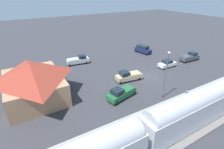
{
  "coord_description": "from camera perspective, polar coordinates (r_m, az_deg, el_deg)",
  "views": [
    {
      "loc": [
        -24.56,
        23.67,
        16.99
      ],
      "look_at": [
        3.31,
        7.2,
        1.0
      ],
      "focal_mm": 27.91,
      "sensor_mm": 36.0,
      "label": 1
    }
  ],
  "objects": [
    {
      "name": "pedestrian_on_platform",
      "position": [
        31.54,
        23.14,
        -5.95
      ],
      "size": [
        0.36,
        0.36,
        1.71
      ],
      "color": "#23284C",
      "rests_on": "platform"
    },
    {
      "name": "sedan_white",
      "position": [
        43.75,
        17.62,
        3.4
      ],
      "size": [
        1.9,
        4.53,
        1.74
      ],
      "color": "white",
      "rests_on": "ground"
    },
    {
      "name": "railway_track",
      "position": [
        30.94,
        29.58,
        -10.79
      ],
      "size": [
        4.8,
        70.0,
        0.3
      ],
      "color": "slate",
      "rests_on": "ground"
    },
    {
      "name": "platform",
      "position": [
        32.49,
        23.73,
        -7.45
      ],
      "size": [
        3.2,
        46.0,
        0.3
      ],
      "color": "#A8A399",
      "rests_on": "ground"
    },
    {
      "name": "pickup_silver",
      "position": [
        44.38,
        -10.98,
        4.71
      ],
      "size": [
        2.61,
        5.6,
        2.14
      ],
      "color": "silver",
      "rests_on": "ground"
    },
    {
      "name": "suv_navy",
      "position": [
        52.14,
        10.09,
        8.2
      ],
      "size": [
        5.18,
        3.08,
        2.22
      ],
      "color": "navy",
      "rests_on": "ground"
    },
    {
      "name": "pickup_green",
      "position": [
        29.8,
        3.02,
        -6.14
      ],
      "size": [
        3.1,
        5.7,
        2.14
      ],
      "color": "#236638",
      "rests_on": "ground"
    },
    {
      "name": "pickup_charcoal",
      "position": [
        49.95,
        24.16,
        5.3
      ],
      "size": [
        2.26,
        5.5,
        2.14
      ],
      "color": "#47494F",
      "rests_on": "ground"
    },
    {
      "name": "pickup_tan",
      "position": [
        35.64,
        5.41,
        -0.44
      ],
      "size": [
        2.59,
        5.6,
        2.14
      ],
      "color": "#C6B284",
      "rests_on": "ground"
    },
    {
      "name": "light_pole_near_platform",
      "position": [
        29.28,
        17.41,
        1.32
      ],
      "size": [
        0.44,
        0.44,
        8.4
      ],
      "color": "#515156",
      "rests_on": "ground"
    },
    {
      "name": "ground_plane",
      "position": [
        38.1,
        11.94,
        -0.8
      ],
      "size": [
        200.0,
        200.0,
        0.0
      ],
      "primitive_type": "plane",
      "color": "#38383D"
    },
    {
      "name": "station_building",
      "position": [
        31.74,
        -24.38,
        -1.94
      ],
      "size": [
        12.34,
        9.63,
        6.23
      ],
      "color": "tan",
      "rests_on": "ground"
    }
  ]
}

